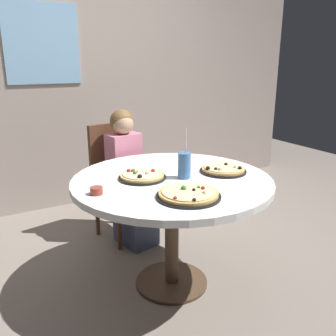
{
  "coord_description": "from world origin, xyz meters",
  "views": [
    {
      "loc": [
        -1.05,
        -1.82,
        1.45
      ],
      "look_at": [
        0.0,
        0.05,
        0.8
      ],
      "focal_mm": 38.29,
      "sensor_mm": 36.0,
      "label": 1
    }
  ],
  "objects_px": {
    "chair_wooden": "(118,174)",
    "soda_cup": "(184,165)",
    "pizza_cheese": "(223,169)",
    "pizza_pepperoni": "(142,176)",
    "diner_child": "(130,185)",
    "pizza_veggie": "(189,194)",
    "dining_table": "(172,192)",
    "sauce_bowl": "(96,191)"
  },
  "relations": [
    {
      "from": "dining_table",
      "to": "pizza_veggie",
      "type": "bearing_deg",
      "value": -104.76
    },
    {
      "from": "chair_wooden",
      "to": "sauce_bowl",
      "type": "xyz_separation_m",
      "value": [
        -0.48,
        -0.92,
        0.24
      ]
    },
    {
      "from": "pizza_veggie",
      "to": "sauce_bowl",
      "type": "height_order",
      "value": "pizza_veggie"
    },
    {
      "from": "dining_table",
      "to": "pizza_veggie",
      "type": "height_order",
      "value": "pizza_veggie"
    },
    {
      "from": "chair_wooden",
      "to": "dining_table",
      "type": "bearing_deg",
      "value": -88.86
    },
    {
      "from": "chair_wooden",
      "to": "pizza_veggie",
      "type": "relative_size",
      "value": 2.74
    },
    {
      "from": "pizza_cheese",
      "to": "soda_cup",
      "type": "distance_m",
      "value": 0.29
    },
    {
      "from": "soda_cup",
      "to": "diner_child",
      "type": "bearing_deg",
      "value": 93.84
    },
    {
      "from": "pizza_cheese",
      "to": "pizza_pepperoni",
      "type": "relative_size",
      "value": 1.03
    },
    {
      "from": "dining_table",
      "to": "pizza_pepperoni",
      "type": "height_order",
      "value": "pizza_pepperoni"
    },
    {
      "from": "dining_table",
      "to": "pizza_pepperoni",
      "type": "distance_m",
      "value": 0.22
    },
    {
      "from": "pizza_cheese",
      "to": "sauce_bowl",
      "type": "relative_size",
      "value": 4.3
    },
    {
      "from": "pizza_veggie",
      "to": "diner_child",
      "type": "bearing_deg",
      "value": 84.42
    },
    {
      "from": "pizza_veggie",
      "to": "sauce_bowl",
      "type": "bearing_deg",
      "value": 145.7
    },
    {
      "from": "diner_child",
      "to": "soda_cup",
      "type": "bearing_deg",
      "value": -86.16
    },
    {
      "from": "chair_wooden",
      "to": "soda_cup",
      "type": "bearing_deg",
      "value": -84.93
    },
    {
      "from": "sauce_bowl",
      "to": "chair_wooden",
      "type": "bearing_deg",
      "value": 62.55
    },
    {
      "from": "dining_table",
      "to": "diner_child",
      "type": "distance_m",
      "value": 0.72
    },
    {
      "from": "pizza_cheese",
      "to": "dining_table",
      "type": "bearing_deg",
      "value": 170.81
    },
    {
      "from": "pizza_pepperoni",
      "to": "soda_cup",
      "type": "height_order",
      "value": "soda_cup"
    },
    {
      "from": "diner_child",
      "to": "pizza_pepperoni",
      "type": "bearing_deg",
      "value": -106.27
    },
    {
      "from": "dining_table",
      "to": "sauce_bowl",
      "type": "height_order",
      "value": "sauce_bowl"
    },
    {
      "from": "dining_table",
      "to": "chair_wooden",
      "type": "relative_size",
      "value": 1.3
    },
    {
      "from": "soda_cup",
      "to": "sauce_bowl",
      "type": "relative_size",
      "value": 4.4
    },
    {
      "from": "diner_child",
      "to": "pizza_cheese",
      "type": "relative_size",
      "value": 3.6
    },
    {
      "from": "chair_wooden",
      "to": "pizza_veggie",
      "type": "height_order",
      "value": "chair_wooden"
    },
    {
      "from": "chair_wooden",
      "to": "soda_cup",
      "type": "relative_size",
      "value": 3.09
    },
    {
      "from": "pizza_cheese",
      "to": "soda_cup",
      "type": "xyz_separation_m",
      "value": [
        -0.29,
        0.02,
        0.06
      ]
    },
    {
      "from": "dining_table",
      "to": "soda_cup",
      "type": "xyz_separation_m",
      "value": [
        0.06,
        -0.04,
        0.18
      ]
    },
    {
      "from": "diner_child",
      "to": "pizza_veggie",
      "type": "xyz_separation_m",
      "value": [
        -0.1,
        -1.02,
        0.28
      ]
    },
    {
      "from": "chair_wooden",
      "to": "pizza_veggie",
      "type": "bearing_deg",
      "value": -93.24
    },
    {
      "from": "pizza_cheese",
      "to": "pizza_pepperoni",
      "type": "height_order",
      "value": "same"
    },
    {
      "from": "soda_cup",
      "to": "pizza_cheese",
      "type": "bearing_deg",
      "value": -3.49
    },
    {
      "from": "pizza_veggie",
      "to": "pizza_pepperoni",
      "type": "bearing_deg",
      "value": 101.37
    },
    {
      "from": "dining_table",
      "to": "pizza_veggie",
      "type": "xyz_separation_m",
      "value": [
        -0.09,
        -0.32,
        0.11
      ]
    },
    {
      "from": "diner_child",
      "to": "pizza_veggie",
      "type": "bearing_deg",
      "value": -95.58
    },
    {
      "from": "pizza_cheese",
      "to": "soda_cup",
      "type": "relative_size",
      "value": 0.98
    },
    {
      "from": "dining_table",
      "to": "diner_child",
      "type": "relative_size",
      "value": 1.14
    },
    {
      "from": "soda_cup",
      "to": "sauce_bowl",
      "type": "xyz_separation_m",
      "value": [
        -0.56,
        -0.0,
        -0.06
      ]
    },
    {
      "from": "chair_wooden",
      "to": "pizza_veggie",
      "type": "distance_m",
      "value": 1.23
    },
    {
      "from": "chair_wooden",
      "to": "sauce_bowl",
      "type": "bearing_deg",
      "value": -117.45
    },
    {
      "from": "diner_child",
      "to": "sauce_bowl",
      "type": "xyz_separation_m",
      "value": [
        -0.51,
        -0.74,
        0.29
      ]
    }
  ]
}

